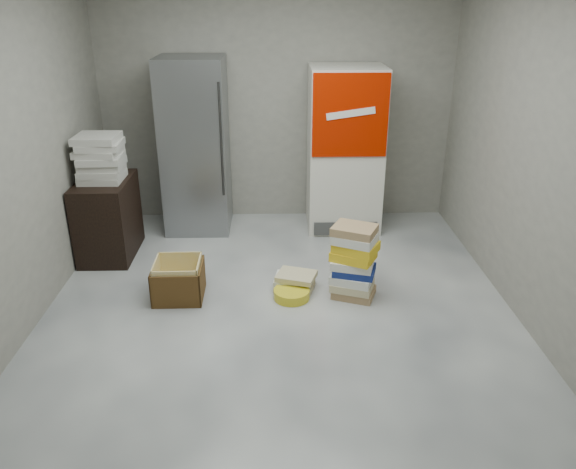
% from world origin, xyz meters
% --- Properties ---
extents(ground, '(5.00, 5.00, 0.00)m').
position_xyz_m(ground, '(0.00, 0.00, 0.00)').
color(ground, silver).
rests_on(ground, ground).
extents(room_shell, '(4.04, 5.04, 2.82)m').
position_xyz_m(room_shell, '(0.00, 0.00, 1.80)').
color(room_shell, gray).
rests_on(room_shell, ground).
extents(steel_fridge, '(0.70, 0.72, 1.90)m').
position_xyz_m(steel_fridge, '(-0.90, 2.13, 0.95)').
color(steel_fridge, gray).
rests_on(steel_fridge, ground).
extents(coke_cooler, '(0.80, 0.73, 1.80)m').
position_xyz_m(coke_cooler, '(0.75, 2.12, 0.90)').
color(coke_cooler, silver).
rests_on(coke_cooler, ground).
extents(wood_shelf, '(0.50, 0.80, 0.80)m').
position_xyz_m(wood_shelf, '(-1.73, 1.40, 0.40)').
color(wood_shelf, black).
rests_on(wood_shelf, ground).
extents(supply_box_stack, '(0.44, 0.44, 0.45)m').
position_xyz_m(supply_box_stack, '(-1.72, 1.40, 1.03)').
color(supply_box_stack, silver).
rests_on(supply_box_stack, wood_shelf).
extents(phonebook_stack_main, '(0.46, 0.42, 0.67)m').
position_xyz_m(phonebook_stack_main, '(0.66, 0.46, 0.34)').
color(phonebook_stack_main, '#A48259').
rests_on(phonebook_stack_main, ground).
extents(phonebook_stack_side, '(0.42, 0.36, 0.15)m').
position_xyz_m(phonebook_stack_side, '(0.15, 0.61, 0.08)').
color(phonebook_stack_side, beige).
rests_on(phonebook_stack_side, ground).
extents(cardboard_box, '(0.44, 0.44, 0.35)m').
position_xyz_m(cardboard_box, '(-0.89, 0.48, 0.14)').
color(cardboard_box, gold).
rests_on(cardboard_box, ground).
extents(bucket_lid, '(0.41, 0.41, 0.09)m').
position_xyz_m(bucket_lid, '(0.11, 0.42, 0.04)').
color(bucket_lid, yellow).
rests_on(bucket_lid, ground).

